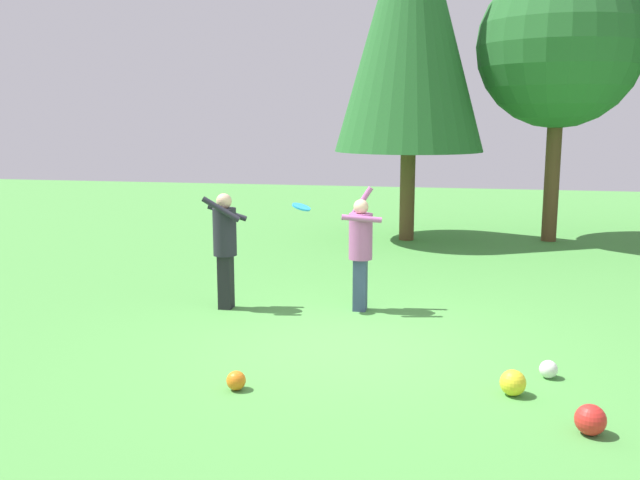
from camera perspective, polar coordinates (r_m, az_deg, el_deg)
name	(u,v)px	position (r m, az deg, el deg)	size (l,w,h in m)	color
ground_plane	(348,343)	(8.70, 2.29, -8.46)	(40.00, 40.00, 0.00)	#4C9342
person_thrower	(361,245)	(9.92, 3.37, -0.40)	(0.57, 0.56, 1.79)	#38476B
person_catcher	(225,241)	(10.08, -7.85, -0.05)	(0.62, 0.54, 1.70)	black
frisbee	(301,207)	(9.83, -1.55, 2.74)	(0.32, 0.33, 0.11)	#2393D1
ball_white	(548,369)	(7.93, 18.33, -10.08)	(0.19, 0.19, 0.19)	white
ball_orange	(236,381)	(7.28, -6.93, -11.43)	(0.20, 0.20, 0.20)	orange
ball_yellow	(513,383)	(7.35, 15.62, -11.27)	(0.26, 0.26, 0.26)	yellow
ball_red	(590,420)	(6.72, 21.41, -13.63)	(0.28, 0.28, 0.28)	red
tree_right	(560,47)	(16.46, 19.15, 14.83)	(3.57, 3.57, 6.10)	brown
tree_center	(411,17)	(15.95, 7.53, 17.80)	(3.31, 3.31, 7.90)	brown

